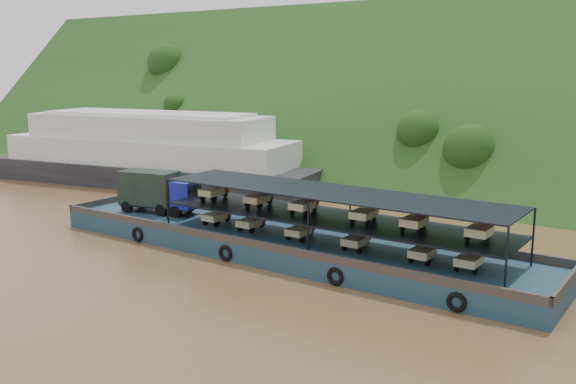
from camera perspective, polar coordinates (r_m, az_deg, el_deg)
The scene contains 4 objects.
ground at distance 43.33m, azimuth -0.08°, elevation -5.08°, with size 160.00×160.00×0.00m, color brown.
hillside at distance 75.06m, azimuth 15.80°, elevation 1.44°, with size 140.00×28.00×28.00m, color #1D3D16.
cargo_barge at distance 42.40m, azimuth -1.11°, elevation -3.93°, with size 35.00×7.18×4.54m.
passenger_ferry at distance 68.62m, azimuth -12.20°, elevation 3.45°, with size 37.77×15.85×7.43m.
Camera 1 is at (23.73, -34.17, 12.10)m, focal length 40.00 mm.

